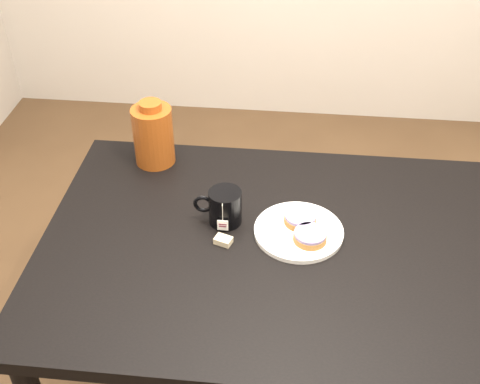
{
  "coord_description": "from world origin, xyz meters",
  "views": [
    {
      "loc": [
        -0.03,
        -1.2,
        1.85
      ],
      "look_at": [
        -0.17,
        0.14,
        0.81
      ],
      "focal_mm": 45.0,
      "sensor_mm": 36.0,
      "label": 1
    }
  ],
  "objects_px": {
    "bagel_back": "(300,218)",
    "bagel_package": "(153,135)",
    "mug": "(224,207)",
    "bagel_front": "(310,236)",
    "table": "(297,267)",
    "plate": "(299,231)",
    "teabag_pouch": "(223,240)"
  },
  "relations": [
    {
      "from": "table",
      "to": "plate",
      "type": "distance_m",
      "value": 0.1
    },
    {
      "from": "mug",
      "to": "bagel_package",
      "type": "xyz_separation_m",
      "value": [
        -0.26,
        0.27,
        0.05
      ]
    },
    {
      "from": "teabag_pouch",
      "to": "bagel_package",
      "type": "bearing_deg",
      "value": 126.01
    },
    {
      "from": "plate",
      "to": "bagel_package",
      "type": "relative_size",
      "value": 1.15
    },
    {
      "from": "bagel_package",
      "to": "teabag_pouch",
      "type": "bearing_deg",
      "value": -53.99
    },
    {
      "from": "bagel_back",
      "to": "teabag_pouch",
      "type": "relative_size",
      "value": 2.62
    },
    {
      "from": "table",
      "to": "bagel_front",
      "type": "distance_m",
      "value": 0.11
    },
    {
      "from": "mug",
      "to": "teabag_pouch",
      "type": "xyz_separation_m",
      "value": [
        0.01,
        -0.09,
        -0.04
      ]
    },
    {
      "from": "plate",
      "to": "bagel_package",
      "type": "distance_m",
      "value": 0.56
    },
    {
      "from": "bagel_front",
      "to": "mug",
      "type": "height_order",
      "value": "mug"
    },
    {
      "from": "table",
      "to": "plate",
      "type": "xyz_separation_m",
      "value": [
        -0.0,
        0.05,
        0.09
      ]
    },
    {
      "from": "bagel_front",
      "to": "teabag_pouch",
      "type": "height_order",
      "value": "bagel_front"
    },
    {
      "from": "table",
      "to": "teabag_pouch",
      "type": "bearing_deg",
      "value": -176.26
    },
    {
      "from": "bagel_back",
      "to": "mug",
      "type": "distance_m",
      "value": 0.21
    },
    {
      "from": "bagel_back",
      "to": "teabag_pouch",
      "type": "bearing_deg",
      "value": -155.63
    },
    {
      "from": "teabag_pouch",
      "to": "bagel_package",
      "type": "xyz_separation_m",
      "value": [
        -0.26,
        0.36,
        0.09
      ]
    },
    {
      "from": "mug",
      "to": "bagel_package",
      "type": "height_order",
      "value": "bagel_package"
    },
    {
      "from": "bagel_back",
      "to": "mug",
      "type": "relative_size",
      "value": 0.86
    },
    {
      "from": "table",
      "to": "bagel_package",
      "type": "distance_m",
      "value": 0.61
    },
    {
      "from": "bagel_front",
      "to": "bagel_package",
      "type": "relative_size",
      "value": 0.55
    },
    {
      "from": "plate",
      "to": "teabag_pouch",
      "type": "bearing_deg",
      "value": -163.27
    },
    {
      "from": "bagel_back",
      "to": "plate",
      "type": "bearing_deg",
      "value": -94.43
    },
    {
      "from": "mug",
      "to": "teabag_pouch",
      "type": "height_order",
      "value": "mug"
    },
    {
      "from": "table",
      "to": "bagel_back",
      "type": "xyz_separation_m",
      "value": [
        0.0,
        0.08,
        0.11
      ]
    },
    {
      "from": "bagel_back",
      "to": "bagel_package",
      "type": "height_order",
      "value": "bagel_package"
    },
    {
      "from": "bagel_front",
      "to": "table",
      "type": "bearing_deg",
      "value": -163.55
    },
    {
      "from": "teabag_pouch",
      "to": "bagel_back",
      "type": "bearing_deg",
      "value": 24.37
    },
    {
      "from": "table",
      "to": "bagel_back",
      "type": "relative_size",
      "value": 11.89
    },
    {
      "from": "table",
      "to": "plate",
      "type": "relative_size",
      "value": 5.71
    },
    {
      "from": "table",
      "to": "mug",
      "type": "relative_size",
      "value": 10.26
    },
    {
      "from": "teabag_pouch",
      "to": "plate",
      "type": "bearing_deg",
      "value": 16.73
    },
    {
      "from": "mug",
      "to": "bagel_back",
      "type": "bearing_deg",
      "value": 1.26
    }
  ]
}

